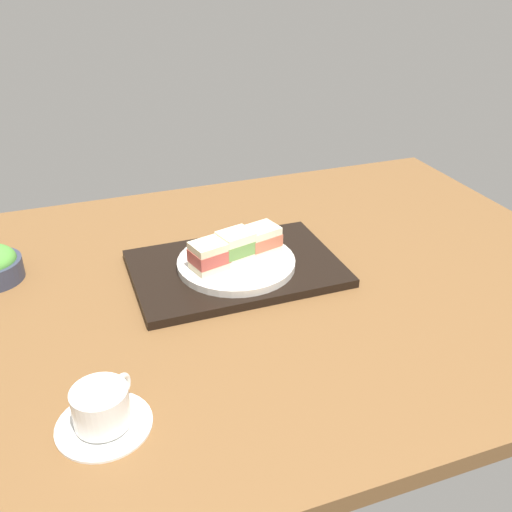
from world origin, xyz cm
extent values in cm
cube|color=brown|center=(0.00, 0.00, -1.50)|extent=(140.00, 100.00, 3.00)
cube|color=black|center=(1.77, -4.12, 0.85)|extent=(40.01, 27.02, 1.71)
cylinder|color=silver|center=(1.85, -3.48, 2.43)|extent=(22.95, 22.95, 1.45)
cube|color=#EFE5C1|center=(-3.93, -4.96, 3.90)|extent=(7.44, 6.70, 1.48)
cube|color=#CC6B4C|center=(-3.93, -4.96, 5.86)|extent=(7.79, 6.90, 2.44)
cube|color=#EFE5C1|center=(-3.93, -4.96, 7.82)|extent=(7.44, 6.70, 1.48)
cube|color=#EFE5C1|center=(1.85, -3.48, 3.99)|extent=(7.44, 6.70, 1.65)
cube|color=#669347|center=(1.85, -3.48, 6.10)|extent=(7.75, 6.87, 2.57)
cube|color=#EFE5C1|center=(1.85, -3.48, 8.21)|extent=(7.44, 6.70, 1.65)
cube|color=beige|center=(7.63, -2.01, 3.88)|extent=(7.44, 6.70, 1.45)
cube|color=#B74C42|center=(7.63, -2.01, 5.88)|extent=(7.66, 6.88, 2.54)
cube|color=beige|center=(7.63, -2.01, 7.88)|extent=(7.44, 6.70, 1.45)
cylinder|color=white|center=(31.44, 28.65, 0.40)|extent=(13.04, 13.04, 0.80)
cylinder|color=white|center=(31.44, 28.65, 3.51)|extent=(7.64, 7.64, 5.41)
cylinder|color=#382111|center=(31.44, 28.65, 5.81)|extent=(7.03, 7.03, 0.40)
torus|color=white|center=(28.30, 25.55, 3.51)|extent=(3.29, 3.26, 3.83)
camera|label=1|loc=(31.78, 89.15, 57.87)|focal=40.40mm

